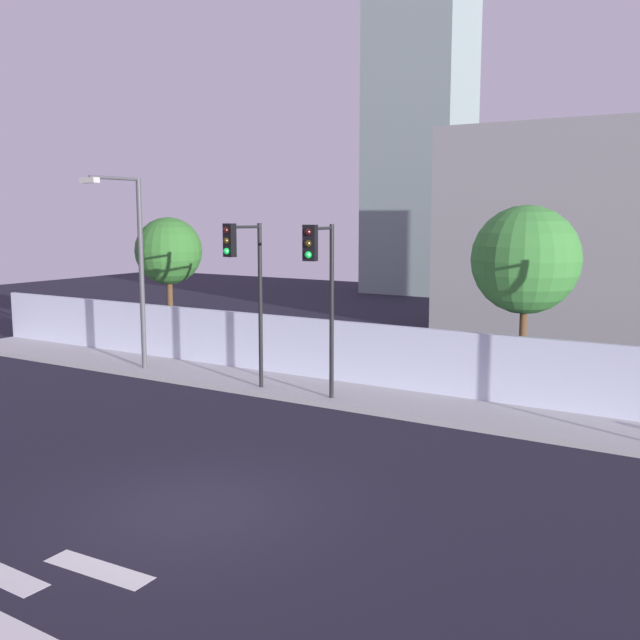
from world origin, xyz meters
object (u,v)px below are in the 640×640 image
(street_lamp_curbside, at_px, (133,255))
(traffic_light_right, at_px, (320,274))
(roadside_tree_midleft, at_px, (526,260))
(traffic_light_center, at_px, (244,270))
(roadside_tree_leftmost, at_px, (169,251))

(street_lamp_curbside, bearing_deg, traffic_light_right, -4.49)
(roadside_tree_midleft, bearing_deg, traffic_light_center, -153.45)
(traffic_light_center, height_order, street_lamp_curbside, street_lamp_curbside)
(roadside_tree_midleft, bearing_deg, traffic_light_right, -140.46)
(traffic_light_center, xyz_separation_m, street_lamp_curbside, (-4.72, 0.46, 0.25))
(traffic_light_center, bearing_deg, roadside_tree_midleft, 26.55)
(roadside_tree_midleft, bearing_deg, roadside_tree_leftmost, 180.00)
(street_lamp_curbside, distance_m, roadside_tree_midleft, 11.90)
(traffic_light_right, xyz_separation_m, roadside_tree_leftmost, (-8.56, 3.52, 0.20))
(roadside_tree_leftmost, relative_size, roadside_tree_midleft, 0.93)
(street_lamp_curbside, relative_size, roadside_tree_leftmost, 1.22)
(traffic_light_right, height_order, street_lamp_curbside, street_lamp_curbside)
(traffic_light_right, bearing_deg, street_lamp_curbside, 175.51)
(traffic_light_center, xyz_separation_m, traffic_light_right, (2.55, -0.11, 0.00))
(traffic_light_right, bearing_deg, roadside_tree_leftmost, 157.66)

